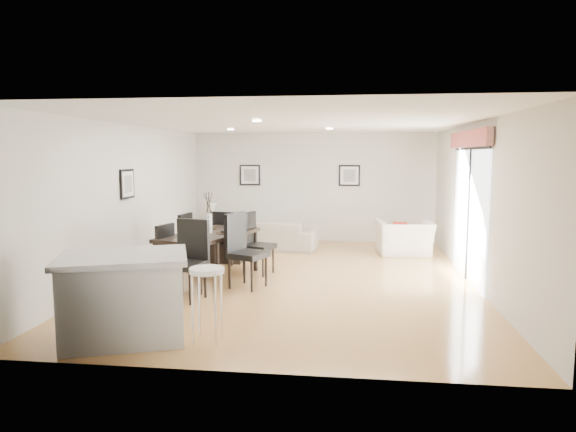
# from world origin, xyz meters

# --- Properties ---
(ground) EXTENTS (8.00, 8.00, 0.00)m
(ground) POSITION_xyz_m (0.00, 0.00, 0.00)
(ground) COLOR tan
(ground) RESTS_ON ground
(wall_back) EXTENTS (6.00, 0.04, 2.70)m
(wall_back) POSITION_xyz_m (0.00, 4.00, 1.35)
(wall_back) COLOR silver
(wall_back) RESTS_ON ground
(wall_front) EXTENTS (6.00, 0.04, 2.70)m
(wall_front) POSITION_xyz_m (0.00, -4.00, 1.35)
(wall_front) COLOR silver
(wall_front) RESTS_ON ground
(wall_left) EXTENTS (0.04, 8.00, 2.70)m
(wall_left) POSITION_xyz_m (-3.00, 0.00, 1.35)
(wall_left) COLOR silver
(wall_left) RESTS_ON ground
(wall_right) EXTENTS (0.04, 8.00, 2.70)m
(wall_right) POSITION_xyz_m (3.00, 0.00, 1.35)
(wall_right) COLOR silver
(wall_right) RESTS_ON ground
(ceiling) EXTENTS (6.00, 8.00, 0.02)m
(ceiling) POSITION_xyz_m (0.00, 0.00, 2.70)
(ceiling) COLOR white
(ceiling) RESTS_ON wall_back
(sofa) EXTENTS (2.32, 1.11, 0.65)m
(sofa) POSITION_xyz_m (-0.95, 2.78, 0.33)
(sofa) COLOR gray
(sofa) RESTS_ON ground
(armchair) EXTENTS (1.23, 1.11, 0.73)m
(armchair) POSITION_xyz_m (2.10, 2.39, 0.37)
(armchair) COLOR white
(armchair) RESTS_ON ground
(dining_table) EXTENTS (1.53, 2.16, 0.81)m
(dining_table) POSITION_xyz_m (-1.49, -0.26, 0.73)
(dining_table) COLOR black
(dining_table) RESTS_ON ground
(dining_chair_wnear) EXTENTS (0.57, 0.57, 1.03)m
(dining_chair_wnear) POSITION_xyz_m (-2.19, -0.78, 0.57)
(dining_chair_wnear) COLOR black
(dining_chair_wnear) RESTS_ON ground
(dining_chair_wfar) EXTENTS (0.55, 0.55, 1.09)m
(dining_chair_wfar) POSITION_xyz_m (-2.18, 0.21, 0.61)
(dining_chair_wfar) COLOR black
(dining_chair_wfar) RESTS_ON ground
(dining_chair_enear) EXTENTS (0.71, 0.71, 1.22)m
(dining_chair_enear) POSITION_xyz_m (-0.81, -0.71, 0.68)
(dining_chair_enear) COLOR black
(dining_chair_enear) RESTS_ON ground
(dining_chair_efar) EXTENTS (0.64, 0.64, 1.12)m
(dining_chair_efar) POSITION_xyz_m (-0.80, 0.25, 0.63)
(dining_chair_efar) COLOR black
(dining_chair_efar) RESTS_ON ground
(dining_chair_head) EXTENTS (0.65, 0.65, 1.19)m
(dining_chair_head) POSITION_xyz_m (-1.46, -1.47, 0.67)
(dining_chair_head) COLOR black
(dining_chair_head) RESTS_ON ground
(dining_chair_foot) EXTENTS (0.56, 0.56, 1.06)m
(dining_chair_foot) POSITION_xyz_m (-1.51, 0.95, 0.59)
(dining_chair_foot) COLOR black
(dining_chair_foot) RESTS_ON ground
(vase) EXTENTS (0.78, 1.27, 0.72)m
(vase) POSITION_xyz_m (-1.49, -0.26, 1.13)
(vase) COLOR white
(vase) RESTS_ON dining_table
(coffee_table) EXTENTS (1.06, 0.65, 0.42)m
(coffee_table) POSITION_xyz_m (-1.73, 1.27, 0.21)
(coffee_table) COLOR black
(coffee_table) RESTS_ON ground
(side_table) EXTENTS (0.50, 0.50, 0.56)m
(side_table) POSITION_xyz_m (-2.50, 3.66, 0.28)
(side_table) COLOR black
(side_table) RESTS_ON ground
(table_lamp) EXTENTS (0.20, 0.20, 0.38)m
(table_lamp) POSITION_xyz_m (-2.50, 3.65, 0.80)
(table_lamp) COLOR white
(table_lamp) RESTS_ON side_table
(cushion) EXTENTS (0.31, 0.13, 0.31)m
(cushion) POSITION_xyz_m (2.00, 2.28, 0.57)
(cushion) COLOR maroon
(cushion) RESTS_ON armchair
(kitchen_island) EXTENTS (1.73, 1.53, 1.01)m
(kitchen_island) POSITION_xyz_m (-1.68, -3.23, 0.51)
(kitchen_island) COLOR silver
(kitchen_island) RESTS_ON ground
(bar_stool) EXTENTS (0.40, 0.40, 0.88)m
(bar_stool) POSITION_xyz_m (-0.68, -3.23, 0.75)
(bar_stool) COLOR white
(bar_stool) RESTS_ON ground
(framed_print_back_left) EXTENTS (0.52, 0.04, 0.52)m
(framed_print_back_left) POSITION_xyz_m (-1.60, 3.97, 1.65)
(framed_print_back_left) COLOR black
(framed_print_back_left) RESTS_ON wall_back
(framed_print_back_right) EXTENTS (0.52, 0.04, 0.52)m
(framed_print_back_right) POSITION_xyz_m (0.90, 3.97, 1.65)
(framed_print_back_right) COLOR black
(framed_print_back_right) RESTS_ON wall_back
(framed_print_left_wall) EXTENTS (0.04, 0.52, 0.52)m
(framed_print_left_wall) POSITION_xyz_m (-2.97, -0.20, 1.65)
(framed_print_left_wall) COLOR black
(framed_print_left_wall) RESTS_ON wall_left
(sliding_door) EXTENTS (0.12, 2.70, 2.57)m
(sliding_door) POSITION_xyz_m (2.96, 0.30, 1.66)
(sliding_door) COLOR white
(sliding_door) RESTS_ON wall_right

